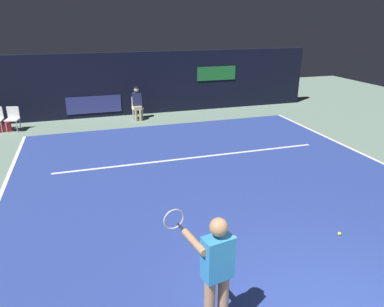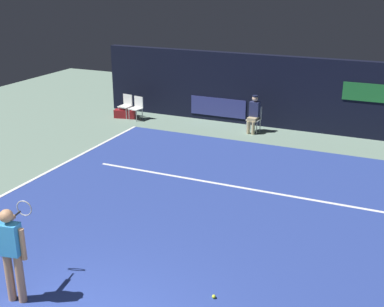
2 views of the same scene
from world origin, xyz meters
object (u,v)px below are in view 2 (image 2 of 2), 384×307
(tennis_player, at_px, (12,249))
(courtside_chair_far, at_px, (137,107))
(line_judge_on_chair, at_px, (254,113))
(equipment_bag, at_px, (125,114))
(courtside_chair_near, at_px, (126,104))
(tennis_ball, at_px, (214,297))

(tennis_player, height_order, courtside_chair_far, tennis_player)
(line_judge_on_chair, bearing_deg, courtside_chair_far, -177.13)
(courtside_chair_far, height_order, equipment_bag, courtside_chair_far)
(courtside_chair_near, height_order, tennis_ball, courtside_chair_near)
(line_judge_on_chair, distance_m, courtside_chair_near, 5.16)
(tennis_player, height_order, line_judge_on_chair, tennis_player)
(tennis_ball, bearing_deg, courtside_chair_near, 128.26)
(courtside_chair_far, bearing_deg, equipment_bag, 179.60)
(line_judge_on_chair, bearing_deg, tennis_ball, -76.52)
(line_judge_on_chair, bearing_deg, tennis_player, -94.06)
(line_judge_on_chair, distance_m, tennis_ball, 9.81)
(courtside_chair_near, relative_size, equipment_bag, 1.05)
(line_judge_on_chair, height_order, equipment_bag, line_judge_on_chair)
(courtside_chair_far, xyz_separation_m, tennis_ball, (6.88, -9.29, -0.46))
(courtside_chair_near, xyz_separation_m, courtside_chair_far, (0.56, -0.13, 0.00))
(tennis_player, xyz_separation_m, courtside_chair_far, (-3.82, 10.68, -0.49))
(line_judge_on_chair, xyz_separation_m, courtside_chair_far, (-4.59, -0.23, -0.18))
(tennis_player, height_order, courtside_chair_near, tennis_player)
(line_judge_on_chair, relative_size, courtside_chair_near, 1.50)
(tennis_player, xyz_separation_m, equipment_bag, (-4.35, 10.68, -0.83))
(tennis_player, distance_m, courtside_chair_near, 11.67)
(courtside_chair_near, xyz_separation_m, tennis_ball, (7.43, -9.43, -0.46))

